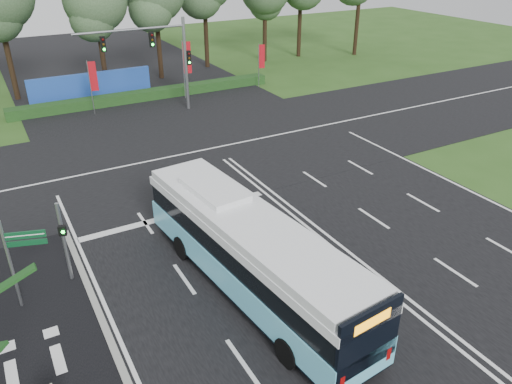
# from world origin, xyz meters

# --- Properties ---
(ground) EXTENTS (120.00, 120.00, 0.00)m
(ground) POSITION_xyz_m (0.00, 0.00, 0.00)
(ground) COLOR #2C4F1A
(ground) RESTS_ON ground
(road_main) EXTENTS (20.00, 120.00, 0.04)m
(road_main) POSITION_xyz_m (0.00, 0.00, 0.02)
(road_main) COLOR black
(road_main) RESTS_ON ground
(road_cross) EXTENTS (120.00, 14.00, 0.05)m
(road_cross) POSITION_xyz_m (0.00, 12.00, 0.03)
(road_cross) COLOR black
(road_cross) RESTS_ON ground
(kerb_strip) EXTENTS (0.25, 18.00, 0.12)m
(kerb_strip) POSITION_xyz_m (-10.10, -3.00, 0.06)
(kerb_strip) COLOR gray
(kerb_strip) RESTS_ON ground
(city_bus) EXTENTS (3.69, 12.32, 3.48)m
(city_bus) POSITION_xyz_m (-4.56, -1.86, 1.75)
(city_bus) COLOR #64C9E8
(city_bus) RESTS_ON ground
(pedestrian_signal) EXTENTS (0.33, 0.42, 3.50)m
(pedestrian_signal) POSITION_xyz_m (-10.54, 2.20, 1.91)
(pedestrian_signal) COLOR gray
(pedestrian_signal) RESTS_ON ground
(street_sign) EXTENTS (1.39, 0.51, 3.72)m
(street_sign) POSITION_xyz_m (-12.20, 1.35, 2.36)
(street_sign) COLOR gray
(street_sign) RESTS_ON ground
(banner_flag_left) EXTENTS (0.60, 0.16, 4.12)m
(banner_flag_left) POSITION_xyz_m (-4.63, 22.75, 2.70)
(banner_flag_left) COLOR gray
(banner_flag_left) RESTS_ON ground
(banner_flag_mid) EXTENTS (0.70, 0.19, 4.79)m
(banner_flag_mid) POSITION_xyz_m (3.08, 23.16, 3.11)
(banner_flag_mid) COLOR gray
(banner_flag_mid) RESTS_ON ground
(banner_flag_right) EXTENTS (0.56, 0.18, 3.86)m
(banner_flag_right) POSITION_xyz_m (10.21, 23.25, 2.54)
(banner_flag_right) COLOR gray
(banner_flag_right) RESTS_ON ground
(traffic_light_gantry) EXTENTS (8.41, 0.28, 7.00)m
(traffic_light_gantry) POSITION_xyz_m (0.21, 20.50, 4.66)
(traffic_light_gantry) COLOR gray
(traffic_light_gantry) RESTS_ON ground
(hedge) EXTENTS (22.00, 1.20, 0.80)m
(hedge) POSITION_xyz_m (0.00, 24.50, 0.40)
(hedge) COLOR #183A15
(hedge) RESTS_ON ground
(blue_hoarding) EXTENTS (10.00, 0.30, 2.20)m
(blue_hoarding) POSITION_xyz_m (-4.00, 27.00, 1.10)
(blue_hoarding) COLOR #1F49AB
(blue_hoarding) RESTS_ON ground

